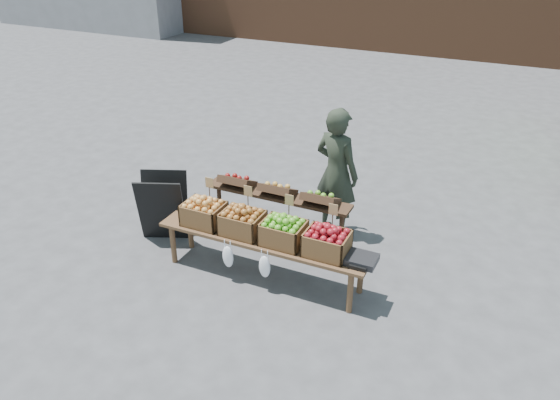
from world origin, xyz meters
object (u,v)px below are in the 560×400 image
at_px(back_table, 278,213).
at_px(display_bench, 263,257).
at_px(crate_russet_pears, 242,223).
at_px(crate_green_apples, 327,243).
at_px(crate_red_apples, 283,233).
at_px(chalkboard_sign, 163,207).
at_px(vendor, 336,173).
at_px(crate_golden_apples, 204,214).
at_px(weighing_scale, 362,260).

bearing_deg(back_table, display_bench, -79.17).
distance_m(back_table, display_bench, 0.77).
bearing_deg(crate_russet_pears, crate_green_apples, 0.00).
bearing_deg(crate_red_apples, back_table, 119.82).
xyz_separation_m(chalkboard_sign, display_bench, (1.67, -0.27, -0.20)).
height_order(vendor, crate_golden_apples, vendor).
bearing_deg(crate_red_apples, vendor, 83.98).
relative_size(crate_russet_pears, crate_green_apples, 1.00).
height_order(vendor, back_table, vendor).
distance_m(chalkboard_sign, crate_red_apples, 1.97).
height_order(back_table, crate_golden_apples, back_table).
xyz_separation_m(vendor, weighing_scale, (0.83, -1.41, -0.31)).
bearing_deg(weighing_scale, display_bench, 180.00).
height_order(crate_russet_pears, crate_red_apples, same).
relative_size(chalkboard_sign, crate_red_apples, 1.93).
bearing_deg(crate_green_apples, crate_russet_pears, 180.00).
height_order(chalkboard_sign, back_table, back_table).
height_order(crate_red_apples, crate_green_apples, same).
bearing_deg(display_bench, crate_russet_pears, 180.00).
relative_size(display_bench, crate_red_apples, 5.40).
bearing_deg(vendor, crate_golden_apples, 65.41).
distance_m(back_table, crate_golden_apples, 1.01).
bearing_deg(crate_green_apples, display_bench, 180.00).
distance_m(crate_red_apples, weighing_scale, 0.98).
xyz_separation_m(crate_russet_pears, crate_green_apples, (1.10, 0.00, 0.00)).
relative_size(vendor, crate_golden_apples, 3.70).
height_order(crate_golden_apples, weighing_scale, crate_golden_apples).
xyz_separation_m(back_table, display_bench, (0.14, -0.72, -0.24)).
bearing_deg(crate_green_apples, crate_golden_apples, 180.00).
bearing_deg(weighing_scale, crate_red_apples, 180.00).
bearing_deg(chalkboard_sign, vendor, 6.43).
bearing_deg(crate_golden_apples, chalkboard_sign, 162.50).
xyz_separation_m(vendor, crate_russet_pears, (-0.70, -1.41, -0.21)).
distance_m(vendor, back_table, 0.98).
relative_size(vendor, weighing_scale, 5.44).
distance_m(vendor, crate_red_apples, 1.44).
relative_size(chalkboard_sign, crate_green_apples, 1.93).
bearing_deg(crate_red_apples, chalkboard_sign, 172.21).
height_order(display_bench, weighing_scale, weighing_scale).
bearing_deg(crate_red_apples, weighing_scale, 0.00).
relative_size(crate_russet_pears, weighing_scale, 1.47).
bearing_deg(crate_red_apples, crate_russet_pears, 180.00).
bearing_deg(weighing_scale, back_table, 152.58).
bearing_deg(crate_russet_pears, crate_golden_apples, 180.00).
distance_m(vendor, crate_russet_pears, 1.59).
distance_m(chalkboard_sign, crate_russet_pears, 1.44).
bearing_deg(crate_russet_pears, display_bench, 0.00).
height_order(display_bench, crate_russet_pears, crate_russet_pears).
bearing_deg(weighing_scale, vendor, 120.30).
xyz_separation_m(crate_russet_pears, weighing_scale, (1.52, 0.00, -0.10)).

